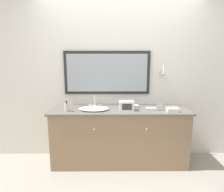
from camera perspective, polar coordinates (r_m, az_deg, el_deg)
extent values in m
plane|color=#9E998E|center=(3.05, 2.33, -20.97)|extent=(14.00, 14.00, 0.00)
cube|color=white|center=(3.21, 2.01, 4.90)|extent=(8.00, 0.06, 2.55)
cube|color=#282828|center=(3.15, -1.42, 6.64)|extent=(1.34, 0.04, 0.67)
cube|color=#9EA8B2|center=(3.13, -1.43, 6.62)|extent=(1.25, 0.01, 0.58)
cylinder|color=silver|center=(3.26, 14.13, 6.20)|extent=(0.09, 0.01, 0.09)
cylinder|color=silver|center=(3.21, 14.35, 6.12)|extent=(0.02, 0.10, 0.02)
cylinder|color=white|center=(3.16, 14.63, 7.30)|extent=(0.02, 0.02, 0.14)
cube|color=#937556|center=(3.12, 2.14, -11.67)|extent=(2.00, 0.53, 0.83)
cube|color=#66605B|center=(2.98, 2.20, -4.06)|extent=(2.06, 0.56, 0.03)
sphere|color=silver|center=(2.79, -5.10, -9.45)|extent=(0.02, 0.02, 0.02)
sphere|color=silver|center=(2.82, 9.85, -9.32)|extent=(0.02, 0.02, 0.02)
ellipsoid|color=white|center=(2.95, -5.18, -3.59)|extent=(0.44, 0.31, 0.03)
cylinder|color=silver|center=(3.12, -4.91, -2.82)|extent=(0.06, 0.06, 0.03)
cylinder|color=silver|center=(3.11, -4.94, -1.32)|extent=(0.02, 0.02, 0.14)
cylinder|color=silver|center=(3.06, -5.01, -0.19)|extent=(0.02, 0.07, 0.02)
cylinder|color=white|center=(3.13, -6.29, -2.55)|extent=(0.06, 0.02, 0.02)
cylinder|color=white|center=(3.12, -3.54, -2.56)|extent=(0.06, 0.02, 0.02)
cylinder|color=beige|center=(2.93, -12.83, -3.20)|extent=(0.07, 0.07, 0.11)
cylinder|color=black|center=(2.91, -12.89, -1.80)|extent=(0.02, 0.02, 0.04)
cube|color=black|center=(2.89, -12.95, -1.51)|extent=(0.02, 0.03, 0.01)
cube|color=white|center=(2.90, 4.19, -2.79)|extent=(0.20, 0.13, 0.14)
cube|color=black|center=(2.84, 4.29, -3.09)|extent=(0.15, 0.01, 0.09)
cube|color=#B2B2B7|center=(2.97, 13.64, -3.12)|extent=(0.10, 0.01, 0.10)
cube|color=beige|center=(2.96, 13.67, -3.15)|extent=(0.07, 0.00, 0.07)
cube|color=silver|center=(2.96, 16.90, -3.79)|extent=(0.16, 0.13, 0.05)
cube|color=#A8B7C6|center=(3.10, 6.25, -2.91)|extent=(0.15, 0.11, 0.04)
cube|color=#ADADB2|center=(3.07, 11.07, -3.42)|extent=(0.15, 0.12, 0.01)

